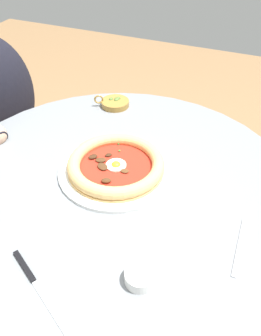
% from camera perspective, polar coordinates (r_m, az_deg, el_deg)
% --- Properties ---
extents(ground_plane, '(6.00, 6.00, 0.02)m').
position_cam_1_polar(ground_plane, '(1.52, -1.55, -22.92)').
color(ground_plane, olive).
extents(dining_table, '(1.01, 1.01, 0.72)m').
position_cam_1_polar(dining_table, '(1.02, -2.15, -7.49)').
color(dining_table, gray).
rests_on(dining_table, ground).
extents(pizza_on_plate, '(0.33, 0.33, 0.05)m').
position_cam_1_polar(pizza_on_plate, '(0.94, -2.48, 0.38)').
color(pizza_on_plate, white).
rests_on(pizza_on_plate, dining_table).
extents(steak_knife, '(0.12, 0.20, 0.01)m').
position_cam_1_polar(steak_knife, '(0.75, -16.49, -17.42)').
color(steak_knife, silver).
rests_on(steak_knife, dining_table).
extents(ramekin_capers, '(0.06, 0.06, 0.03)m').
position_cam_1_polar(ramekin_capers, '(0.71, 1.64, -17.96)').
color(ramekin_capers, white).
rests_on(ramekin_capers, dining_table).
extents(olive_pan, '(0.10, 0.12, 0.05)m').
position_cam_1_polar(olive_pan, '(1.25, -2.68, 11.03)').
color(olive_pan, olive).
rests_on(olive_pan, dining_table).
extents(fork_utensil, '(0.17, 0.01, 0.00)m').
position_cam_1_polar(fork_utensil, '(0.81, 18.07, -12.46)').
color(fork_utensil, '#BCBCC1').
rests_on(fork_utensil, dining_table).
extents(diner_person, '(0.48, 0.47, 1.12)m').
position_cam_1_polar(diner_person, '(1.55, -21.02, 4.27)').
color(diner_person, '#282833').
rests_on(diner_person, ground).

